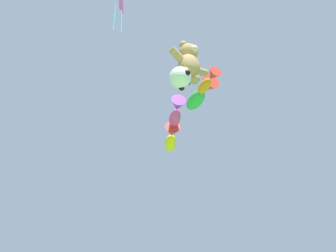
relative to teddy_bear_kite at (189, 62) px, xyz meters
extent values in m
ellipsoid|color=tan|center=(0.00, 0.01, -0.26)|extent=(0.93, 0.80, 1.14)
sphere|color=tan|center=(0.00, 0.01, 0.58)|extent=(0.78, 0.78, 0.78)
sphere|color=beige|center=(0.00, -0.32, 0.52)|extent=(0.33, 0.33, 0.33)
sphere|color=tan|center=(-0.28, 0.01, 0.88)|extent=(0.32, 0.32, 0.32)
cylinder|color=tan|center=(-0.68, 0.01, -0.07)|extent=(0.67, 0.30, 0.53)
sphere|color=tan|center=(-0.26, 0.01, -0.80)|extent=(0.42, 0.42, 0.42)
sphere|color=tan|center=(0.28, 0.01, 0.88)|extent=(0.32, 0.32, 0.32)
cylinder|color=tan|center=(0.68, 0.01, -0.07)|extent=(0.67, 0.30, 0.53)
sphere|color=tan|center=(0.26, 0.01, -0.80)|extent=(0.42, 0.42, 0.42)
sphere|color=white|center=(-0.61, -0.10, -1.44)|extent=(0.81, 0.81, 0.81)
sphere|color=black|center=(-0.24, -0.10, -1.44)|extent=(0.23, 0.23, 0.23)
sphere|color=black|center=(-0.69, 0.15, -1.18)|extent=(0.23, 0.23, 0.23)
sphere|color=black|center=(-0.61, -0.47, -1.50)|extent=(0.23, 0.23, 0.23)
sphere|color=black|center=(-0.44, 0.03, -1.74)|extent=(0.23, 0.23, 0.23)
ellipsoid|color=orange|center=(1.62, 0.71, 0.30)|extent=(0.69, 1.01, 0.39)
cone|color=red|center=(1.43, 0.03, 0.30)|extent=(0.69, 0.64, 0.58)
sphere|color=black|center=(1.71, 0.99, 0.41)|extent=(0.10, 0.10, 0.10)
ellipsoid|color=green|center=(2.34, 1.95, 0.82)|extent=(1.00, 1.46, 0.58)
cone|color=red|center=(2.08, 0.96, 0.82)|extent=(1.02, 0.92, 0.86)
sphere|color=black|center=(2.44, 2.36, 0.98)|extent=(0.15, 0.15, 0.15)
ellipsoid|color=#E53F9E|center=(2.79, 3.92, 1.23)|extent=(1.23, 1.43, 0.50)
cone|color=purple|center=(2.21, 3.07, 1.23)|extent=(1.02, 1.02, 0.73)
sphere|color=black|center=(3.03, 4.27, 1.36)|extent=(0.13, 0.13, 0.13)
ellipsoid|color=yellow|center=(3.87, 5.49, 1.07)|extent=(1.32, 1.47, 0.55)
cone|color=red|center=(3.24, 4.65, 1.07)|extent=(1.09, 1.08, 0.80)
sphere|color=black|center=(4.13, 5.83, 1.22)|extent=(0.14, 0.14, 0.14)
cylinder|color=#19ADB2|center=(-3.06, 0.97, 1.26)|extent=(0.03, 0.16, 2.01)
cylinder|color=#19ADB2|center=(-2.70, 1.02, 1.33)|extent=(0.03, 0.27, 1.85)
camera|label=1|loc=(-7.02, -6.74, -11.59)|focal=40.00mm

